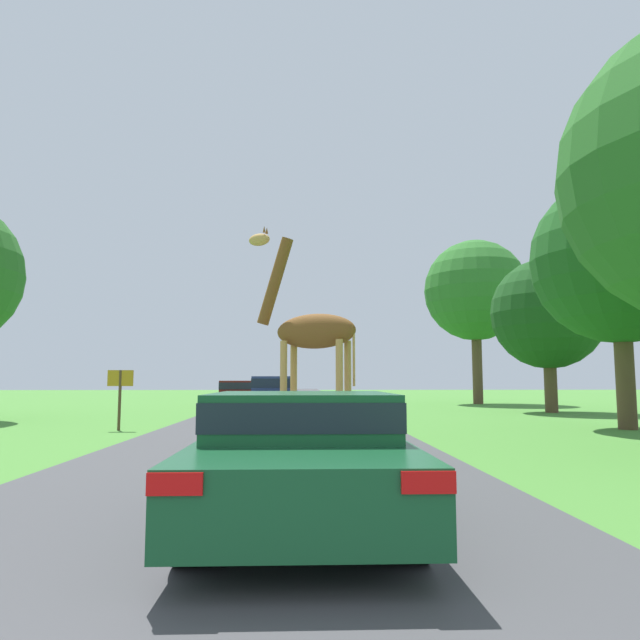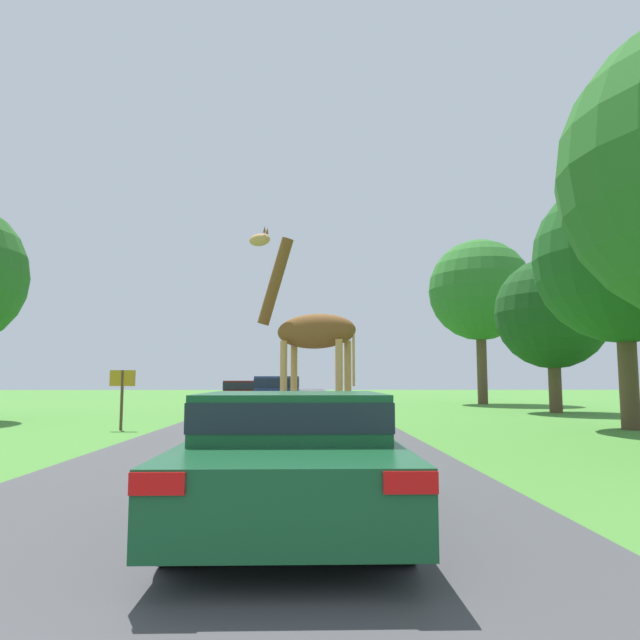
# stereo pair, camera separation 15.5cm
# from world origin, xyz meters

# --- Properties ---
(road) EXTENTS (6.71, 120.00, 0.00)m
(road) POSITION_xyz_m (0.00, 30.00, 0.00)
(road) COLOR #424244
(road) RESTS_ON ground
(giraffe_near_road) EXTENTS (2.67, 1.55, 5.07)m
(giraffe_near_road) POSITION_xyz_m (0.80, 12.78, 2.44)
(giraffe_near_road) COLOR tan
(giraffe_near_road) RESTS_ON ground
(car_lead_maroon) EXTENTS (1.91, 4.20, 1.25)m
(car_lead_maroon) POSITION_xyz_m (0.60, 5.47, 0.67)
(car_lead_maroon) COLOR #144C28
(car_lead_maroon) RESTS_ON ground
(car_queue_right) EXTENTS (1.79, 4.77, 1.51)m
(car_queue_right) POSITION_xyz_m (-0.34, 21.61, 0.80)
(car_queue_right) COLOR navy
(car_queue_right) RESTS_ON ground
(car_queue_left) EXTENTS (1.83, 4.27, 1.34)m
(car_queue_left) POSITION_xyz_m (-2.67, 29.92, 0.71)
(car_queue_left) COLOR #561914
(car_queue_left) RESTS_ON ground
(tree_left_edge) EXTENTS (4.79, 4.79, 6.64)m
(tree_left_edge) POSITION_xyz_m (11.29, 23.78, 4.22)
(tree_left_edge) COLOR brown
(tree_left_edge) RESTS_ON ground
(tree_centre_back) EXTENTS (4.89, 4.89, 7.29)m
(tree_centre_back) POSITION_xyz_m (9.77, 15.58, 4.83)
(tree_centre_back) COLOR brown
(tree_centre_back) RESTS_ON ground
(tree_right_cluster) EXTENTS (5.91, 5.91, 9.58)m
(tree_right_cluster) POSITION_xyz_m (10.91, 32.53, 6.59)
(tree_right_cluster) COLOR brown
(tree_right_cluster) RESTS_ON ground
(sign_post) EXTENTS (0.70, 0.08, 1.65)m
(sign_post) POSITION_xyz_m (-4.36, 15.78, 1.15)
(sign_post) COLOR #4C3823
(sign_post) RESTS_ON ground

